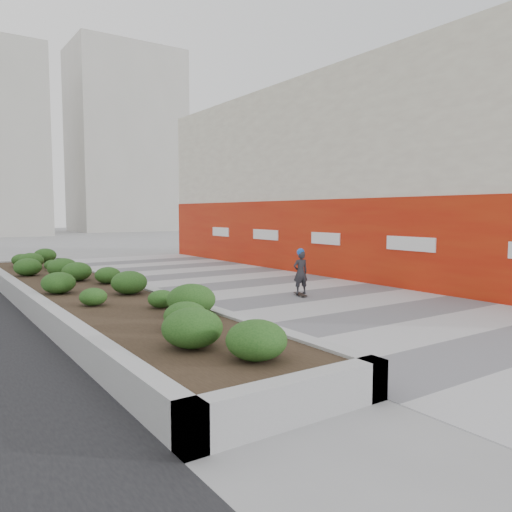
# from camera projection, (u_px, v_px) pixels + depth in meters

# --- Properties ---
(ground) EXTENTS (160.00, 160.00, 0.00)m
(ground) POSITION_uv_depth(u_px,v_px,m) (442.00, 331.00, 10.55)
(ground) COLOR gray
(ground) RESTS_ON ground
(walkway) EXTENTS (8.00, 36.00, 0.01)m
(walkway) POSITION_uv_depth(u_px,v_px,m) (342.00, 308.00, 13.01)
(walkway) COLOR #A8A8AD
(walkway) RESTS_ON ground
(building) EXTENTS (6.04, 24.08, 8.00)m
(building) POSITION_uv_depth(u_px,v_px,m) (363.00, 178.00, 21.50)
(building) COLOR beige
(building) RESTS_ON ground
(planter) EXTENTS (3.00, 18.00, 0.90)m
(planter) POSITION_uv_depth(u_px,v_px,m) (84.00, 291.00, 13.18)
(planter) COLOR #9E9EA0
(planter) RESTS_ON ground
(distant_bldg_north_r) EXTENTS (14.00, 10.00, 24.00)m
(distant_bldg_north_r) POSITION_uv_depth(u_px,v_px,m) (126.00, 142.00, 67.29)
(distant_bldg_north_r) COLOR #ADAAA3
(distant_bldg_north_r) RESTS_ON ground
(manhole_cover) EXTENTS (0.44, 0.44, 0.01)m
(manhole_cover) POSITION_uv_depth(u_px,v_px,m) (355.00, 306.00, 13.29)
(manhole_cover) COLOR #595654
(manhole_cover) RESTS_ON ground
(skateboarder) EXTENTS (0.52, 0.74, 1.44)m
(skateboarder) POSITION_uv_depth(u_px,v_px,m) (301.00, 272.00, 14.81)
(skateboarder) COLOR beige
(skateboarder) RESTS_ON ground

